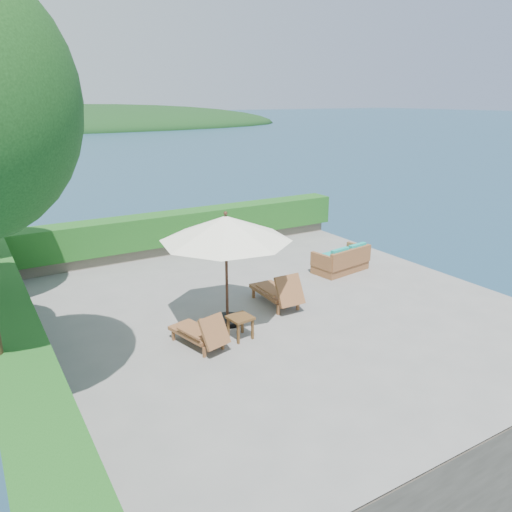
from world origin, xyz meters
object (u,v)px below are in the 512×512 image
patio_umbrella (226,229)px  wicker_loveseat (342,261)px  lounge_right (278,291)px  side_table (240,320)px  lounge_left (201,332)px

patio_umbrella → wicker_loveseat: (4.61, 1.40, -1.91)m
patio_umbrella → lounge_right: 2.41m
side_table → wicker_loveseat: wicker_loveseat is taller
side_table → wicker_loveseat: bearing=25.4°
patio_umbrella → side_table: size_ratio=6.71×
side_table → patio_umbrella: bearing=81.2°
lounge_left → lounge_right: size_ratio=0.91×
lounge_left → lounge_right: (2.57, 0.97, 0.05)m
patio_umbrella → lounge_left: (-1.02, -0.77, -1.89)m
lounge_left → side_table: bearing=-19.2°
lounge_right → side_table: 1.98m
lounge_right → side_table: lounge_right is taller
patio_umbrella → side_table: 2.01m
lounge_left → side_table: 0.90m
lounge_right → wicker_loveseat: size_ratio=0.90×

